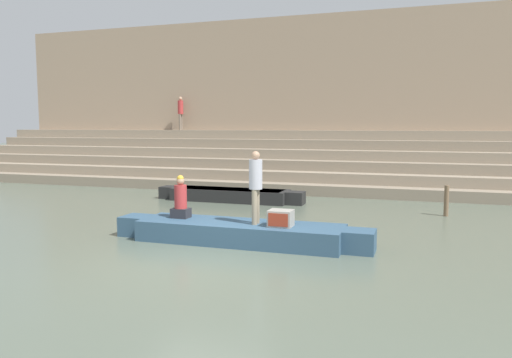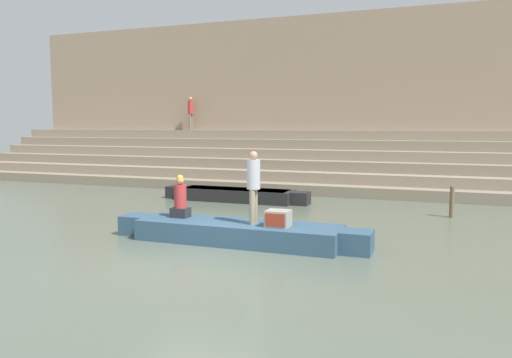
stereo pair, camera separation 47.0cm
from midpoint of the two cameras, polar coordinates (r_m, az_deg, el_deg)
name	(u,v)px [view 2 (the right image)]	position (r m, az deg, el deg)	size (l,w,h in m)	color
ground_plane	(198,262)	(10.18, -5.31, -9.46)	(120.00, 120.00, 0.00)	#566051
ghat_steps	(333,167)	(22.32, 9.43, 1.33)	(36.00, 4.74, 2.52)	gray
back_wall	(344,100)	(24.54, 10.61, 8.83)	(34.20, 1.28, 7.94)	tan
rowboat_main	(238,232)	(11.73, -0.93, -6.06)	(6.20, 1.41, 0.48)	#33516B
person_standing	(254,182)	(11.35, 0.90, -0.33)	(0.30, 0.30, 1.67)	gray
person_rowing	(180,200)	(12.37, -7.57, -2.39)	(0.43, 0.33, 1.05)	#28282D
tv_set	(278,218)	(11.18, 3.75, -4.53)	(0.53, 0.46, 0.37)	#9E998E
moored_boat_shore	(235,194)	(18.18, -1.63, -1.78)	(5.51, 1.15, 0.45)	black
mooring_post	(452,202)	(16.07, 22.27, -2.43)	(0.14, 0.14, 0.94)	brown
person_on_steps	(191,111)	(26.11, -6.98, 7.76)	(0.28, 0.28, 1.70)	#756656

